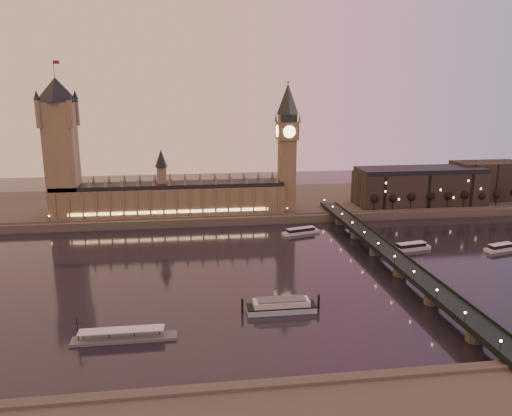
{
  "coord_description": "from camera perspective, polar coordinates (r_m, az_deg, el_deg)",
  "views": [
    {
      "loc": [
        -25.69,
        -272.17,
        103.7
      ],
      "look_at": [
        16.85,
        35.0,
        29.4
      ],
      "focal_mm": 35.0,
      "sensor_mm": 36.0,
      "label": 1
    }
  ],
  "objects": [
    {
      "name": "bare_tree_7",
      "position": [
        469.95,
        25.98,
        1.34
      ],
      "size": [
        6.58,
        6.58,
        13.37
      ],
      "color": "black",
      "rests_on": "ground"
    },
    {
      "name": "bare_tree_3",
      "position": [
        438.23,
        19.12,
        1.18
      ],
      "size": [
        6.58,
        6.58,
        13.37
      ],
      "color": "black",
      "rests_on": "ground"
    },
    {
      "name": "cruise_boat_b",
      "position": [
        345.76,
        17.33,
        -4.24
      ],
      "size": [
        27.16,
        11.3,
        4.87
      ],
      "rotation": [
        0.0,
        0.0,
        0.18
      ],
      "color": "silver",
      "rests_on": "ground"
    },
    {
      "name": "westminster_bridge",
      "position": [
        312.21,
        14.69,
        -5.31
      ],
      "size": [
        13.2,
        260.0,
        15.3
      ],
      "color": "black",
      "rests_on": "ground"
    },
    {
      "name": "pontoon_pier",
      "position": [
        225.03,
        -14.86,
        -14.09
      ],
      "size": [
        43.88,
        7.31,
        11.7
      ],
      "color": "#595B5E",
      "rests_on": "ground"
    },
    {
      "name": "far_embankment",
      "position": [
        452.06,
        -0.61,
        0.6
      ],
      "size": [
        560.0,
        130.0,
        6.0
      ],
      "primitive_type": "cube",
      "color": "#423D35",
      "rests_on": "ground"
    },
    {
      "name": "cruise_boat_a",
      "position": [
        367.59,
        5.14,
        -2.64
      ],
      "size": [
        28.99,
        13.41,
        4.54
      ],
      "rotation": [
        0.0,
        0.0,
        0.27
      ],
      "color": "silver",
      "rests_on": "ground"
    },
    {
      "name": "bare_tree_5",
      "position": [
        453.28,
        22.67,
        1.27
      ],
      "size": [
        6.58,
        6.58,
        13.37
      ],
      "color": "black",
      "rests_on": "ground"
    },
    {
      "name": "bare_tree_1",
      "position": [
        424.98,
        15.33,
        1.08
      ],
      "size": [
        6.58,
        6.58,
        13.37
      ],
      "color": "black",
      "rests_on": "ground"
    },
    {
      "name": "bare_tree_0",
      "position": [
        419.08,
        13.35,
        1.03
      ],
      "size": [
        6.58,
        6.58,
        13.37
      ],
      "color": "black",
      "rests_on": "ground"
    },
    {
      "name": "victoria_tower",
      "position": [
        406.09,
        -21.45,
        7.19
      ],
      "size": [
        31.68,
        31.68,
        118.0
      ],
      "color": "brown",
      "rests_on": "ground"
    },
    {
      "name": "bare_tree_2",
      "position": [
        431.37,
        17.25,
        1.13
      ],
      "size": [
        6.58,
        6.58,
        13.37
      ],
      "color": "black",
      "rests_on": "ground"
    },
    {
      "name": "cruise_boat_c",
      "position": [
        366.07,
        26.18,
        -4.07
      ],
      "size": [
        24.15,
        11.77,
        4.66
      ],
      "rotation": [
        0.0,
        0.0,
        0.24
      ],
      "color": "silver",
      "rests_on": "ground"
    },
    {
      "name": "bare_tree_6",
      "position": [
        461.43,
        24.35,
        1.31
      ],
      "size": [
        6.58,
        6.58,
        13.37
      ],
      "color": "black",
      "rests_on": "ground"
    },
    {
      "name": "city_block",
      "position": [
        466.69,
        20.5,
        2.56
      ],
      "size": [
        155.0,
        45.0,
        34.0
      ],
      "color": "black",
      "rests_on": "ground"
    },
    {
      "name": "moored_barge",
      "position": [
        242.53,
        2.9,
        -11.09
      ],
      "size": [
        38.25,
        9.41,
        7.01
      ],
      "rotation": [
        0.0,
        0.0,
        -0.0
      ],
      "color": "#93AFBB",
      "rests_on": "ground"
    },
    {
      "name": "ground",
      "position": [
        292.38,
        -2.35,
        -7.31
      ],
      "size": [
        700.0,
        700.0,
        0.0
      ],
      "primitive_type": "plane",
      "color": "black",
      "rests_on": "ground"
    },
    {
      "name": "palace_of_westminster",
      "position": [
        401.88,
        -9.78,
        1.5
      ],
      "size": [
        180.0,
        26.62,
        52.0
      ],
      "color": "brown",
      "rests_on": "ground"
    },
    {
      "name": "bare_tree_4",
      "position": [
        445.54,
        20.92,
        1.22
      ],
      "size": [
        6.58,
        6.58,
        13.37
      ],
      "color": "black",
      "rests_on": "ground"
    },
    {
      "name": "big_ben",
      "position": [
        403.11,
        3.59,
        7.79
      ],
      "size": [
        17.68,
        17.68,
        104.0
      ],
      "color": "brown",
      "rests_on": "ground"
    }
  ]
}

